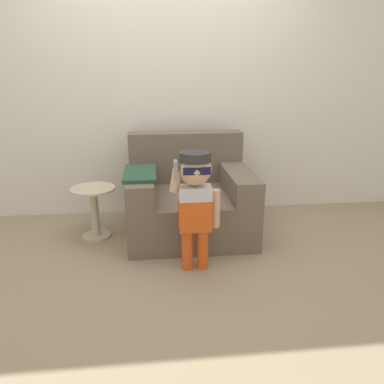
% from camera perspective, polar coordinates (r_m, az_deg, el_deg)
% --- Properties ---
extents(ground_plane, '(10.00, 10.00, 0.00)m').
position_cam_1_polar(ground_plane, '(3.18, -2.87, -7.90)').
color(ground_plane, '#998466').
extents(wall_back, '(10.00, 0.05, 2.60)m').
position_cam_1_polar(wall_back, '(3.71, -4.05, 16.59)').
color(wall_back, silver).
rests_on(wall_back, ground_plane).
extents(armchair, '(1.07, 0.95, 0.85)m').
position_cam_1_polar(armchair, '(3.33, -0.52, -0.99)').
color(armchair, '#6B5B4C').
rests_on(armchair, ground_plane).
extents(person_child, '(0.36, 0.27, 0.87)m').
position_cam_1_polar(person_child, '(2.59, 0.50, -0.17)').
color(person_child, '#E05119').
rests_on(person_child, ground_plane).
extents(side_table, '(0.38, 0.38, 0.45)m').
position_cam_1_polar(side_table, '(3.32, -14.64, -2.28)').
color(side_table, beige).
rests_on(side_table, ground_plane).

